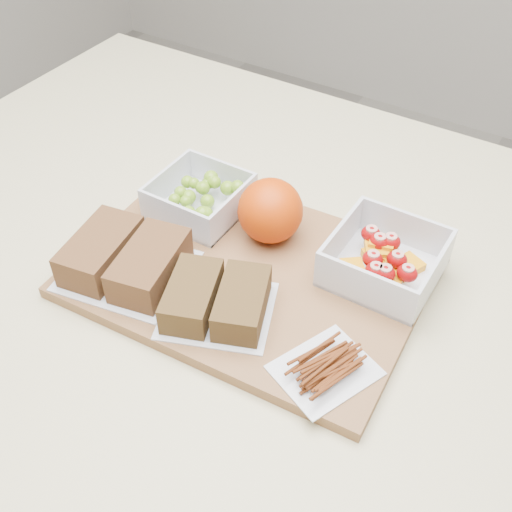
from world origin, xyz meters
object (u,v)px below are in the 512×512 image
object	(u,v)px
grape_container	(201,198)
pretzel_bag	(326,364)
cutting_board	(249,275)
fruit_container	(384,261)
orange	(270,211)
sandwich_bag_center	(217,300)
sandwich_bag_left	(125,259)

from	to	relation	value
grape_container	pretzel_bag	distance (m)	0.31
cutting_board	fruit_container	size ratio (longest dim) A/B	3.28
orange	sandwich_bag_center	xyz separation A→B (m)	(0.02, -0.15, -0.02)
fruit_container	cutting_board	bearing A→B (deg)	-150.09
pretzel_bag	fruit_container	bearing A→B (deg)	92.66
orange	sandwich_bag_center	bearing A→B (deg)	-83.63
orange	sandwich_bag_left	xyz separation A→B (m)	(-0.12, -0.15, -0.02)
sandwich_bag_left	pretzel_bag	world-z (taller)	sandwich_bag_left
grape_container	sandwich_bag_left	world-z (taller)	grape_container
cutting_board	fruit_container	world-z (taller)	fruit_container
sandwich_bag_left	pretzel_bag	distance (m)	0.28
cutting_board	grape_container	world-z (taller)	grape_container
cutting_board	grape_container	size ratio (longest dim) A/B	3.64
grape_container	orange	distance (m)	0.11
cutting_board	sandwich_bag_center	xyz separation A→B (m)	(0.01, -0.08, 0.03)
pretzel_bag	orange	bearing A→B (deg)	135.87
orange	fruit_container	bearing A→B (deg)	4.44
cutting_board	fruit_container	distance (m)	0.17
cutting_board	fruit_container	xyz separation A→B (m)	(0.14, 0.08, 0.03)
fruit_container	sandwich_bag_left	bearing A→B (deg)	-148.90
orange	sandwich_bag_left	bearing A→B (deg)	-127.45
grape_container	fruit_container	size ratio (longest dim) A/B	0.90
fruit_container	sandwich_bag_center	size ratio (longest dim) A/B	0.80
fruit_container	sandwich_bag_center	world-z (taller)	fruit_container
cutting_board	sandwich_bag_center	distance (m)	0.08
cutting_board	sandwich_bag_center	world-z (taller)	sandwich_bag_center
orange	sandwich_bag_center	distance (m)	0.15
grape_container	sandwich_bag_center	distance (m)	0.19
fruit_container	pretzel_bag	size ratio (longest dim) A/B	1.00
cutting_board	orange	distance (m)	0.09
fruit_container	sandwich_bag_center	distance (m)	0.21
sandwich_bag_left	fruit_container	bearing A→B (deg)	31.10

